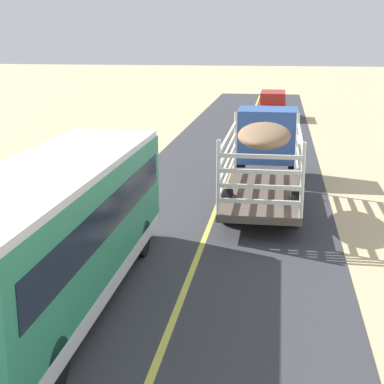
{
  "coord_description": "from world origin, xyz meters",
  "views": [
    {
      "loc": [
        2.08,
        -1.9,
        5.87
      ],
      "look_at": [
        0.0,
        11.92,
        2.13
      ],
      "focal_mm": 54.6,
      "sensor_mm": 36.0,
      "label": 1
    }
  ],
  "objects_px": {
    "car_far": "(273,103)",
    "bus": "(56,231)",
    "livestock_truck": "(266,144)",
    "boulder_near_shoulder": "(83,155)"
  },
  "relations": [
    {
      "from": "car_far",
      "to": "bus",
      "type": "bearing_deg",
      "value": -97.46
    },
    {
      "from": "livestock_truck",
      "to": "bus",
      "type": "height_order",
      "value": "bus"
    },
    {
      "from": "livestock_truck",
      "to": "boulder_near_shoulder",
      "type": "height_order",
      "value": "livestock_truck"
    },
    {
      "from": "livestock_truck",
      "to": "car_far",
      "type": "bearing_deg",
      "value": 90.16
    },
    {
      "from": "boulder_near_shoulder",
      "to": "car_far",
      "type": "bearing_deg",
      "value": 61.99
    },
    {
      "from": "bus",
      "to": "livestock_truck",
      "type": "bearing_deg",
      "value": 68.98
    },
    {
      "from": "livestock_truck",
      "to": "boulder_near_shoulder",
      "type": "bearing_deg",
      "value": 154.46
    },
    {
      "from": "car_far",
      "to": "boulder_near_shoulder",
      "type": "relative_size",
      "value": 5.2
    },
    {
      "from": "livestock_truck",
      "to": "bus",
      "type": "distance_m",
      "value": 11.86
    },
    {
      "from": "bus",
      "to": "boulder_near_shoulder",
      "type": "bearing_deg",
      "value": 106.98
    }
  ]
}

